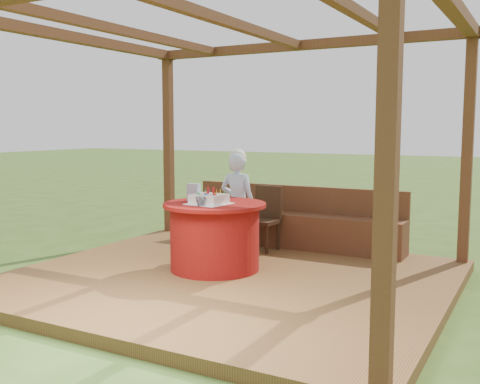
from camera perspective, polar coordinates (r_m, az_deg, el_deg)
name	(u,v)px	position (r m, az deg, el deg)	size (l,w,h in m)	color
ground	(229,286)	(6.15, -1.13, -9.53)	(60.00, 60.00, 0.00)	#33521B
deck	(229,281)	(6.13, -1.13, -9.00)	(4.50, 4.00, 0.12)	brown
pergola	(228,59)	(5.95, -1.18, 13.34)	(4.50, 4.00, 2.72)	brown
bench	(292,227)	(7.57, 5.34, -3.51)	(3.00, 0.42, 0.80)	brown
table	(215,236)	(6.29, -2.58, -4.46)	(1.14, 1.14, 0.75)	maroon
chair	(265,216)	(7.30, 2.53, -2.43)	(0.40, 0.40, 0.83)	#321E10
elderly_woman	(238,202)	(6.95, -0.24, -1.02)	(0.47, 0.31, 1.32)	#9FC6EC
birthday_cake	(209,199)	(6.14, -3.18, -0.71)	(0.45, 0.45, 0.18)	white
gift_bag	(194,192)	(6.43, -4.73, -0.02)	(0.14, 0.09, 0.19)	pink
drinking_glass	(200,201)	(5.98, -4.05, -0.97)	(0.11, 0.11, 0.10)	white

